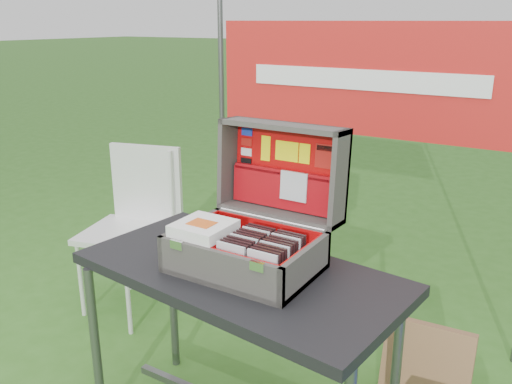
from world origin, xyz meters
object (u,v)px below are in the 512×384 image
Objects in this scene: chair at (124,235)px; cardboard_box at (426,369)px; suitcase at (254,200)px; table at (240,356)px.

chair reaches higher than cardboard_box.
table is at bearing -109.06° from suitcase.
cardboard_box is at bearing -13.17° from chair.
cardboard_box is (0.54, 0.48, -0.78)m from suitcase.
suitcase is (0.02, 0.06, 0.61)m from table.
table is 0.81m from cardboard_box.
table is 0.61m from suitcase.
table is 1.27× the size of chair.
table is at bearing -139.50° from cardboard_box.
suitcase is 0.56× the size of chair.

